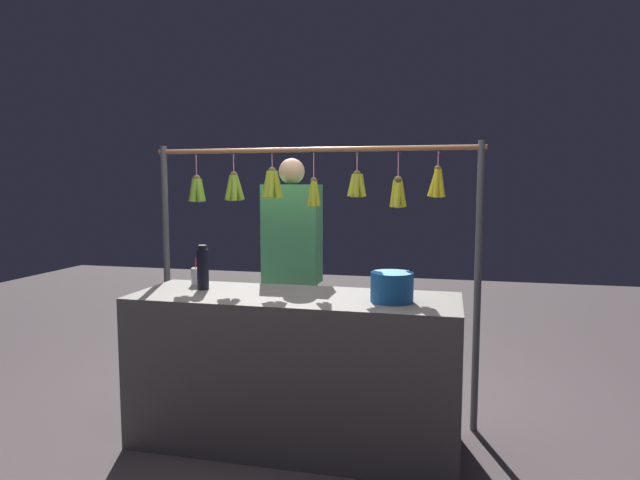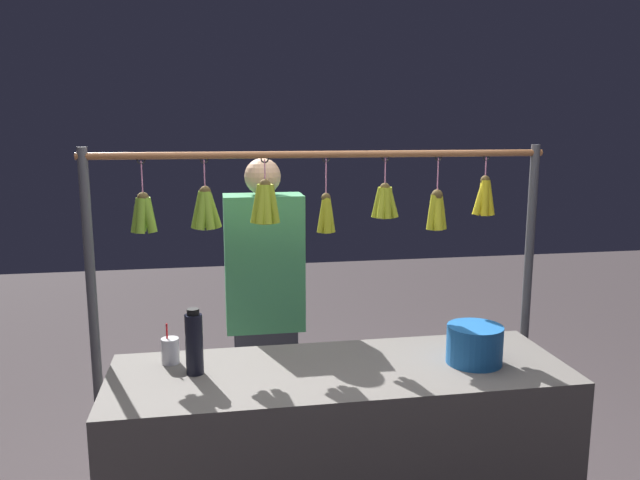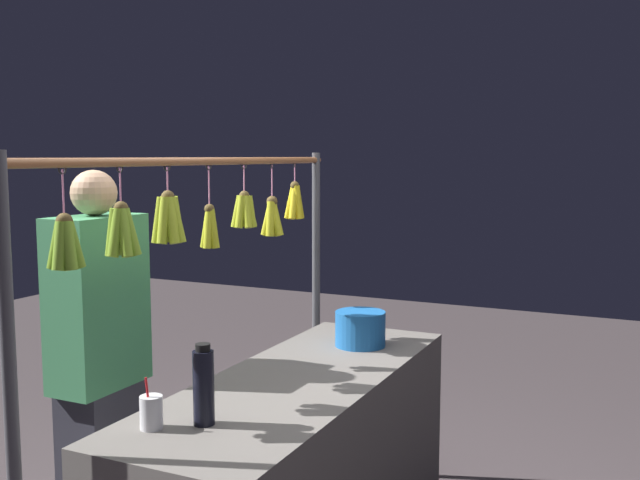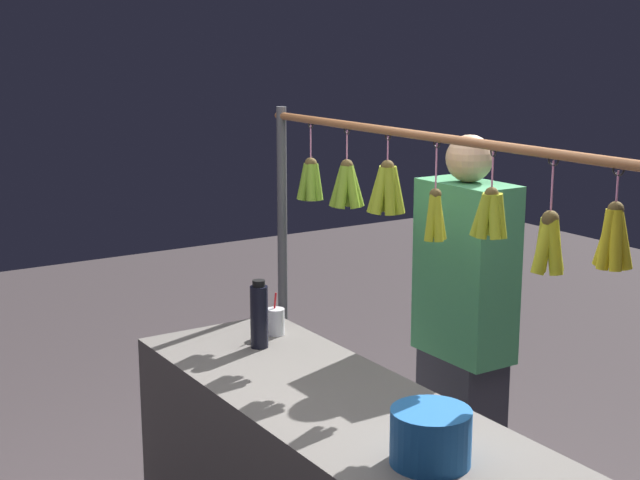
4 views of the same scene
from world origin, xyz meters
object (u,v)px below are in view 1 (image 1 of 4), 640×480
at_px(water_bottle, 203,268).
at_px(blue_bucket, 392,287).
at_px(vendor_person, 292,278).
at_px(drink_cup, 197,276).

xyz_separation_m(water_bottle, blue_bucket, (-1.17, 0.08, -0.05)).
distance_m(water_bottle, blue_bucket, 1.17).
bearing_deg(vendor_person, blue_bucket, 134.14).
height_order(water_bottle, vendor_person, vendor_person).
xyz_separation_m(water_bottle, vendor_person, (-0.35, -0.76, -0.17)).
height_order(water_bottle, drink_cup, water_bottle).
distance_m(water_bottle, drink_cup, 0.19).
distance_m(drink_cup, vendor_person, 0.78).
relative_size(blue_bucket, vendor_person, 0.14).
bearing_deg(drink_cup, blue_bucket, 170.25).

